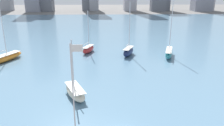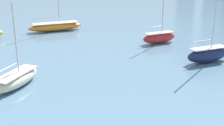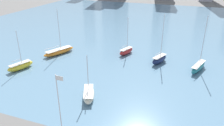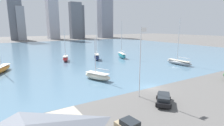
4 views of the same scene
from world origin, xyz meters
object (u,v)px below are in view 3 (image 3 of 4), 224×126
Objects in this scene: sailboat_cream at (89,94)px; sailboat_red at (126,51)px; sailboat_teal at (198,67)px; sailboat_yellow at (20,66)px; sailboat_orange at (59,51)px; flag_pole at (60,108)px; sailboat_navy at (159,59)px.

sailboat_red reaches higher than sailboat_cream.
sailboat_teal is 1.38× the size of sailboat_yellow.
sailboat_teal reaches higher than sailboat_yellow.
sailboat_orange is at bearing 111.45° from sailboat_cream.
sailboat_teal is 22.33m from sailboat_red.
sailboat_teal is 1.27× the size of sailboat_red.
sailboat_teal is at bearing 7.80° from sailboat_red.
sailboat_orange is (-21.90, 32.87, -5.73)m from flag_pole.
sailboat_yellow is 31.76m from sailboat_red.
sailboat_navy reaches higher than sailboat_cream.
sailboat_orange reaches higher than sailboat_yellow.
sailboat_orange reaches higher than sailboat_navy.
flag_pole is 38.50m from sailboat_navy.
sailboat_orange reaches higher than sailboat_red.
sailboat_navy is at bearing 3.26° from sailboat_red.
sailboat_orange is at bearing -139.99° from sailboat_red.
sailboat_yellow is 0.92× the size of sailboat_red.
sailboat_teal is at bearing 38.71° from sailboat_yellow.
sailboat_cream is at bearing -70.58° from sailboat_red.
sailboat_yellow is at bearing -119.09° from sailboat_red.
flag_pole is 39.91m from sailboat_orange.
sailboat_teal is 31.41m from sailboat_cream.
sailboat_red is (-21.82, 4.74, -0.05)m from sailboat_teal.
sailboat_teal reaches higher than flag_pole.
sailboat_red is at bearing 65.24° from sailboat_cream.
sailboat_navy is at bearing 40.15° from sailboat_cream.
sailboat_teal reaches higher than sailboat_cream.
sailboat_yellow is 39.21m from sailboat_navy.
sailboat_red is at bearing -173.72° from sailboat_teal.
sailboat_navy is (11.11, -3.36, 0.16)m from sailboat_red.
sailboat_orange is 42.26m from sailboat_teal.
sailboat_teal reaches higher than sailboat_navy.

